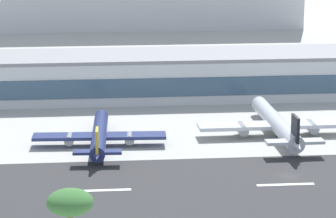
# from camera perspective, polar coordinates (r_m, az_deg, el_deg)

# --- Properties ---
(ground_plane) EXTENTS (1400.00, 1400.00, 0.00)m
(ground_plane) POSITION_cam_1_polar(r_m,az_deg,el_deg) (181.73, 8.06, -4.52)
(ground_plane) COLOR #A8A8A3
(runway_strip) EXTENTS (800.00, 38.92, 0.08)m
(runway_strip) POSITION_cam_1_polar(r_m,az_deg,el_deg) (176.97, 8.44, -5.03)
(runway_strip) COLOR #2D2D30
(runway_strip) RESTS_ON ground_plane
(runway_centreline_dash_3) EXTENTS (12.00, 1.20, 0.01)m
(runway_centreline_dash_3) POSITION_cam_1_polar(r_m,az_deg,el_deg) (172.03, -4.49, -5.47)
(runway_centreline_dash_3) COLOR white
(runway_centreline_dash_3) RESTS_ON runway_strip
(runway_centreline_dash_4) EXTENTS (12.00, 1.20, 0.01)m
(runway_centreline_dash_4) POSITION_cam_1_polar(r_m,az_deg,el_deg) (176.56, 7.90, -5.04)
(runway_centreline_dash_4) COLOR white
(runway_centreline_dash_4) RESTS_ON runway_strip
(terminal_building) EXTENTS (170.45, 24.33, 12.97)m
(terminal_building) POSITION_cam_1_polar(r_m,az_deg,el_deg) (250.91, 0.44, 2.31)
(terminal_building) COLOR silver
(terminal_building) RESTS_ON ground_plane
(airliner_gold_tail_gate_0) EXTENTS (31.82, 39.56, 8.25)m
(airliner_gold_tail_gate_0) POSITION_cam_1_polar(r_m,az_deg,el_deg) (201.19, -4.63, -1.82)
(airliner_gold_tail_gate_0) COLOR navy
(airliner_gold_tail_gate_0) RESTS_ON ground_plane
(airliner_black_tail_gate_1) EXTENTS (39.17, 45.87, 9.57)m
(airliner_black_tail_gate_1) POSITION_cam_1_polar(r_m,az_deg,el_deg) (210.51, 7.38, -1.06)
(airliner_black_tail_gate_1) COLOR silver
(airliner_black_tail_gate_1) RESTS_ON ground_plane
(palm_tree_0) EXTENTS (6.62, 6.62, 17.63)m
(palm_tree_0) POSITION_cam_1_polar(r_m,az_deg,el_deg) (120.50, -6.60, -6.45)
(palm_tree_0) COLOR brown
(palm_tree_0) RESTS_ON ground_plane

